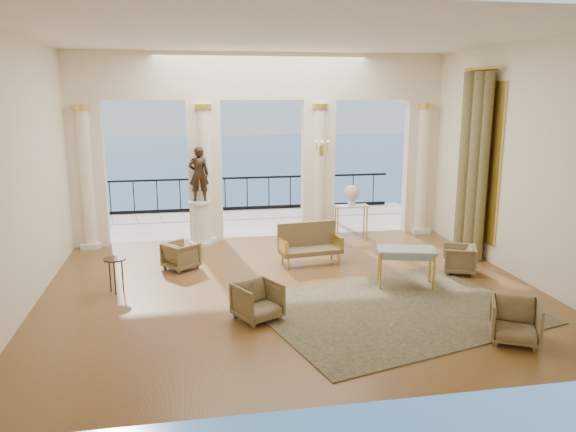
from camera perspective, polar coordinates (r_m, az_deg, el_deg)
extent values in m
plane|color=#492E13|center=(10.51, 0.37, -7.41)|extent=(9.00, 9.00, 0.00)
plane|color=white|center=(6.15, 7.39, -0.04)|extent=(9.00, 0.00, 9.00)
plane|color=white|center=(10.15, -25.48, 3.76)|extent=(0.00, 8.00, 8.00)
plane|color=white|center=(11.68, 22.72, 4.99)|extent=(0.00, 8.00, 8.00)
plane|color=white|center=(9.93, 0.41, 17.81)|extent=(9.00, 9.00, 0.00)
cube|color=#FDEDCF|center=(13.69, -2.71, 14.01)|extent=(9.00, 0.30, 1.10)
cube|color=#FDEDCF|center=(13.87, -19.68, 3.96)|extent=(0.80, 0.30, 3.40)
cylinder|color=#FDEDCF|center=(13.71, -19.76, 3.44)|extent=(0.28, 0.28, 3.20)
cylinder|color=gold|center=(13.57, -20.28, 10.33)|extent=(0.40, 0.40, 0.12)
cube|color=silver|center=(14.01, -19.30, -2.79)|extent=(0.45, 0.45, 0.12)
cube|color=#FDEDCF|center=(13.70, -8.44, 4.45)|extent=(0.80, 0.30, 3.40)
cylinder|color=#FDEDCF|center=(13.53, -8.40, 3.93)|extent=(0.28, 0.28, 3.20)
cylinder|color=gold|center=(13.39, -8.62, 10.93)|extent=(0.40, 0.40, 0.12)
cube|color=silver|center=(13.84, -8.20, -2.39)|extent=(0.45, 0.45, 0.12)
cube|color=#FDEDCF|center=(14.07, 3.06, 4.78)|extent=(0.80, 0.30, 3.40)
cylinder|color=#FDEDCF|center=(13.91, 3.23, 4.27)|extent=(0.28, 0.28, 3.20)
cylinder|color=gold|center=(13.78, 3.31, 11.08)|extent=(0.40, 0.40, 0.12)
cube|color=silver|center=(14.21, 3.15, -1.89)|extent=(0.45, 0.45, 0.12)
cube|color=#FDEDCF|center=(14.93, 13.23, 4.91)|extent=(0.80, 0.30, 3.40)
cylinder|color=#FDEDCF|center=(14.78, 13.49, 4.43)|extent=(0.28, 0.28, 3.20)
cylinder|color=gold|center=(14.65, 13.82, 10.83)|extent=(0.40, 0.40, 0.12)
cube|color=silver|center=(15.06, 13.20, -1.38)|extent=(0.45, 0.45, 0.12)
cube|color=#ADA08D|center=(16.04, -3.50, -0.64)|extent=(10.00, 3.60, 0.10)
cube|color=black|center=(17.40, -4.19, 3.90)|extent=(9.00, 0.06, 0.06)
cube|color=black|center=(17.57, -4.14, 0.84)|extent=(9.00, 0.06, 0.10)
cylinder|color=black|center=(17.48, -4.17, 2.28)|extent=(0.03, 0.03, 1.00)
cylinder|color=black|center=(17.53, -17.61, 1.75)|extent=(0.03, 0.03, 1.00)
cylinder|color=black|center=(18.38, 8.66, 2.67)|extent=(0.03, 0.03, 1.00)
cylinder|color=#4C3823|center=(16.83, 2.89, 7.40)|extent=(0.20, 0.20, 4.20)
plane|color=navy|center=(70.39, -8.83, 4.45)|extent=(160.00, 160.00, 0.00)
cylinder|color=brown|center=(12.50, 19.25, 4.53)|extent=(0.26, 0.26, 4.00)
cylinder|color=brown|center=(12.87, 18.12, 4.81)|extent=(0.32, 0.32, 4.00)
cylinder|color=brown|center=(13.28, 17.35, 5.08)|extent=(0.26, 0.26, 4.00)
cylinder|color=gold|center=(12.82, 19.11, 13.92)|extent=(0.08, 1.40, 0.08)
cube|color=gold|center=(12.96, 18.97, 5.25)|extent=(0.04, 1.60, 3.40)
cube|color=gold|center=(13.70, 3.40, 6.67)|extent=(0.10, 0.04, 0.25)
cylinder|color=gold|center=(13.58, 2.91, 7.05)|extent=(0.02, 0.02, 0.22)
cylinder|color=gold|center=(13.62, 3.48, 7.06)|extent=(0.02, 0.02, 0.22)
cylinder|color=gold|center=(13.65, 4.06, 7.06)|extent=(0.02, 0.02, 0.22)
cube|color=#31361C|center=(9.69, 10.68, -9.33)|extent=(5.02, 4.36, 0.02)
imported|color=#4B391E|center=(9.08, -3.11, -8.44)|extent=(0.86, 0.84, 0.67)
imported|color=#4B391E|center=(8.92, 22.10, -9.68)|extent=(0.89, 0.88, 0.70)
imported|color=#4B391E|center=(11.83, 17.00, -4.10)|extent=(0.76, 0.78, 0.63)
imported|color=#4B391E|center=(11.79, -10.81, -3.83)|extent=(0.82, 0.83, 0.62)
cube|color=#4B391E|center=(11.91, 2.31, -3.56)|extent=(1.36, 0.68, 0.10)
cube|color=#4B391E|center=(12.06, 1.92, -1.83)|extent=(1.30, 0.23, 0.53)
cube|color=gold|center=(11.68, -0.51, -2.98)|extent=(0.14, 0.54, 0.25)
cube|color=gold|center=(12.07, 5.04, -2.52)|extent=(0.14, 0.54, 0.25)
cylinder|color=gold|center=(11.60, 0.03, -4.86)|extent=(0.05, 0.05, 0.24)
cylinder|color=gold|center=(11.96, 5.18, -4.38)|extent=(0.05, 0.05, 0.24)
cylinder|color=gold|center=(11.99, -0.58, -4.29)|extent=(0.05, 0.05, 0.24)
cylinder|color=gold|center=(12.34, 4.43, -3.83)|extent=(0.05, 0.05, 0.24)
cube|color=#8EA9B4|center=(10.69, 11.94, -3.38)|extent=(1.18, 0.85, 0.05)
cylinder|color=gold|center=(10.52, 9.36, -5.61)|extent=(0.04, 0.04, 0.68)
cylinder|color=gold|center=(10.63, 14.60, -5.66)|extent=(0.04, 0.04, 0.68)
cylinder|color=gold|center=(10.98, 9.20, -4.84)|extent=(0.04, 0.04, 0.68)
cylinder|color=gold|center=(11.08, 14.22, -4.89)|extent=(0.04, 0.04, 0.68)
cylinder|color=silver|center=(13.68, -8.81, -2.68)|extent=(0.58, 0.58, 0.08)
cylinder|color=silver|center=(13.56, -8.88, -0.68)|extent=(0.42, 0.42, 0.92)
cylinder|color=silver|center=(13.46, -8.95, 1.40)|extent=(0.54, 0.54, 0.06)
imported|color=black|center=(13.35, -9.05, 4.22)|extent=(0.48, 0.32, 1.28)
cube|color=silver|center=(14.14, 6.46, 0.99)|extent=(0.86, 0.35, 0.05)
cylinder|color=gold|center=(14.01, 5.09, -0.78)|extent=(0.04, 0.04, 0.76)
cylinder|color=gold|center=(14.24, 8.01, -0.64)|extent=(0.04, 0.04, 0.76)
cylinder|color=gold|center=(14.23, 4.82, -0.57)|extent=(0.04, 0.04, 0.76)
cylinder|color=gold|center=(14.46, 7.70, -0.43)|extent=(0.04, 0.04, 0.76)
cylinder|color=silver|center=(14.12, 6.47, 1.56)|extent=(0.19, 0.19, 0.24)
sphere|color=#DDA0AA|center=(14.08, 6.49, 2.34)|extent=(0.38, 0.38, 0.38)
cylinder|color=black|center=(10.60, -17.20, -4.20)|extent=(0.40, 0.40, 0.03)
cylinder|color=black|center=(10.74, -16.46, -5.75)|extent=(0.03, 0.03, 0.62)
cylinder|color=black|center=(10.77, -17.63, -5.77)|extent=(0.03, 0.03, 0.62)
cylinder|color=black|center=(10.58, -17.18, -6.08)|extent=(0.03, 0.03, 0.62)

